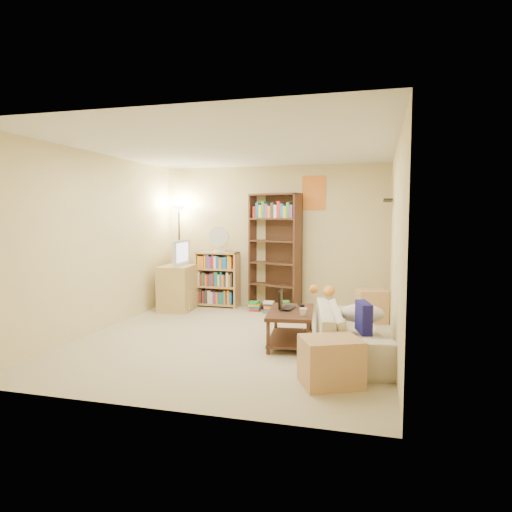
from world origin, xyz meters
name	(u,v)px	position (x,y,z in m)	size (l,w,h in m)	color
room	(235,216)	(0.00, 0.01, 1.62)	(4.50, 4.54, 2.52)	#BBAE8C
sofa	(350,331)	(1.51, -0.25, 0.28)	(1.05, 2.00, 0.56)	beige
navy_pillow	(364,317)	(1.67, -0.64, 0.53)	(0.37, 0.11, 0.33)	navy
cream_blanket	(362,313)	(1.64, -0.18, 0.48)	(0.51, 0.37, 0.22)	beige
tabby_cat	(326,291)	(1.14, 0.43, 0.63)	(0.44, 0.21, 0.15)	orange
coffee_table	(291,322)	(0.76, -0.06, 0.29)	(0.66, 1.04, 0.44)	#422A19
laptop	(292,308)	(0.76, 0.02, 0.45)	(0.22, 0.33, 0.02)	black
laptop_screen	(281,299)	(0.61, 0.00, 0.57)	(0.01, 0.33, 0.22)	white
mug	(303,312)	(0.95, -0.30, 0.48)	(0.13, 0.13, 0.09)	white
tv_remote	(301,305)	(0.83, 0.28, 0.45)	(0.05, 0.18, 0.02)	black
tv_stand	(178,288)	(-1.54, 1.59, 0.39)	(0.51, 0.72, 0.77)	tan
television	(177,253)	(-1.54, 1.59, 0.99)	(0.15, 0.77, 0.44)	black
tall_bookshelf	(275,249)	(0.08, 2.05, 1.06)	(0.95, 0.55, 2.01)	#422519
short_bookshelf	(217,279)	(-0.98, 2.05, 0.49)	(0.77, 0.31, 0.98)	tan
desk_fan	(219,239)	(-0.92, 2.00, 1.22)	(0.35, 0.20, 0.46)	silver
floor_lamp	(179,226)	(-1.71, 2.05, 1.45)	(0.31, 0.31, 1.82)	black
side_table	(371,306)	(1.72, 1.54, 0.25)	(0.43, 0.43, 0.50)	tan
end_cabinet	(331,361)	(1.38, -1.30, 0.23)	(0.55, 0.46, 0.46)	tan
book_stacks	(278,308)	(0.22, 1.67, 0.10)	(1.06, 0.43, 0.24)	red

